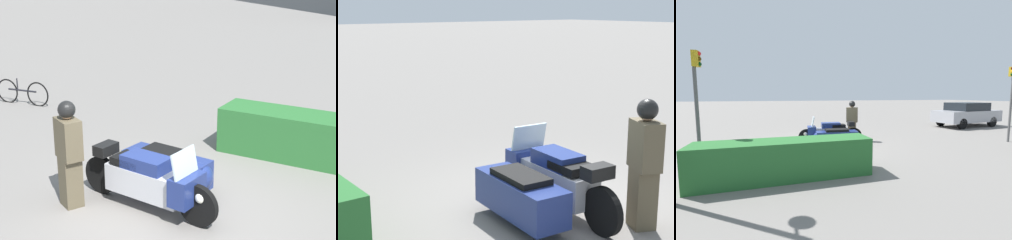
% 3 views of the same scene
% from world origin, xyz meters
% --- Properties ---
extents(ground_plane, '(160.00, 160.00, 0.00)m').
position_xyz_m(ground_plane, '(0.00, 0.00, 0.00)').
color(ground_plane, slate).
extents(police_motorcycle, '(2.61, 1.48, 1.16)m').
position_xyz_m(police_motorcycle, '(-0.28, 0.38, 0.47)').
color(police_motorcycle, black).
rests_on(police_motorcycle, ground).
extents(officer_rider, '(0.56, 0.48, 1.77)m').
position_xyz_m(officer_rider, '(-1.47, -0.50, 0.93)').
color(officer_rider, brown).
rests_on(officer_rider, ground).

